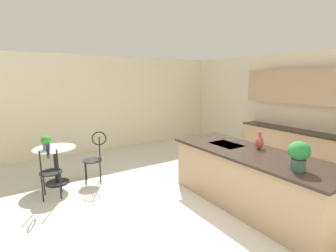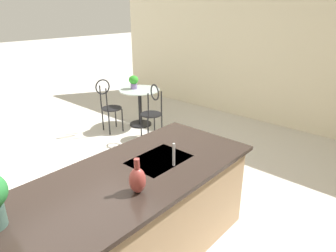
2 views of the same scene
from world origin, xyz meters
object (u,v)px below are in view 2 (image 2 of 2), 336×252
Objects in this scene: vase_on_counter at (137,180)px; potted_plant_on_table at (134,81)px; chair_near_window at (109,103)px; chair_by_island at (153,109)px; bistro_table at (140,104)px.

potted_plant_on_table is at bearing -131.81° from vase_on_counter.
potted_plant_on_table is at bearing 176.09° from chair_near_window.
potted_plant_on_table is (-0.32, -0.83, 0.32)m from chair_by_island.
chair_by_island is at bearing 108.76° from chair_near_window.
chair_by_island is 3.93× the size of potted_plant_on_table.
chair_by_island reaches higher than bistro_table.
bistro_table is at bearing 98.20° from potted_plant_on_table.
chair_near_window and chair_by_island have the same top height.
chair_near_window is 0.92m from chair_by_island.
bistro_table is 0.78m from chair_by_island.
vase_on_counter is (1.98, 2.94, 0.46)m from chair_near_window.
vase_on_counter is at bearing 48.19° from potted_plant_on_table.
chair_near_window is at bearing -71.24° from chair_by_island.
chair_near_window is at bearing -3.91° from potted_plant_on_table.
potted_plant_on_table is at bearing -111.21° from chair_by_island.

